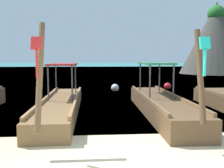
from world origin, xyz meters
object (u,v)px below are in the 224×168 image
Objects in this scene: mooring_buoy_near at (115,88)px; mooring_buoy_far at (168,86)px; longtail_boat_red_ribbon at (61,105)px; karst_rock at (217,40)px; longtail_boat_turquoise_ribbon at (160,104)px.

mooring_buoy_far is (3.28, 0.67, -0.01)m from mooring_buoy_near.
longtail_boat_red_ribbon is 16.79× the size of mooring_buoy_far.
karst_rock is 23.09m from mooring_buoy_near.
longtail_boat_red_ribbon is 0.76× the size of karst_rock.
mooring_buoy_far is at bearing -124.23° from karst_rock.
longtail_boat_red_ribbon is 1.07× the size of longtail_boat_turquoise_ribbon.
karst_rock is 20.62m from mooring_buoy_far.
mooring_buoy_near is at bearing -168.40° from mooring_buoy_far.
longtail_boat_turquoise_ribbon is 15.12× the size of mooring_buoy_near.
karst_rock reaches higher than longtail_boat_red_ribbon.
longtail_boat_red_ribbon is at bearing -131.18° from mooring_buoy_far.
longtail_boat_red_ribbon is 3.36m from longtail_boat_turquoise_ribbon.
karst_rock is at bearing 59.83° from longtail_boat_turquoise_ribbon.
karst_rock is at bearing 49.88° from mooring_buoy_near.
longtail_boat_turquoise_ribbon is (3.35, -0.32, 0.03)m from longtail_boat_red_ribbon.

